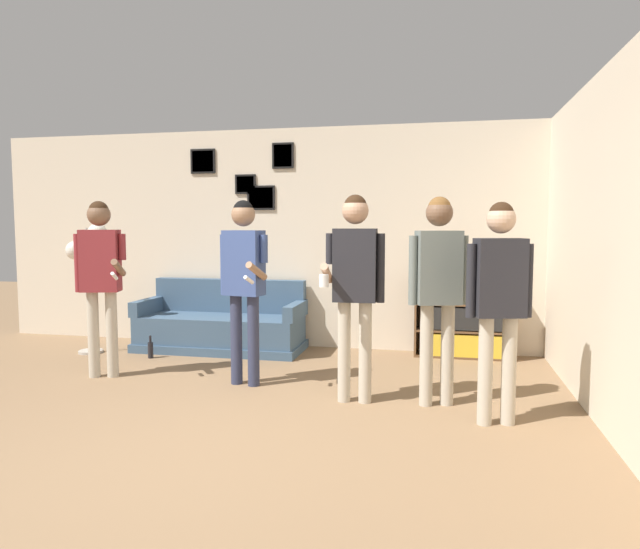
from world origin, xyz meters
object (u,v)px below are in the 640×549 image
person_player_foreground_center (244,271)px  bottle_on_floor (151,349)px  bookshelf (464,317)px  person_watcher_holding_cup (355,275)px  person_spectator_far_right (499,289)px  person_spectator_near_bookshelf (438,277)px  drinking_cup (444,272)px  floor_lamp (87,251)px  couch (222,327)px  person_player_foreground_left (100,269)px

person_player_foreground_center → bottle_on_floor: (-1.42, 0.81, -0.98)m
bookshelf → person_watcher_holding_cup: bearing=-116.7°
person_spectator_far_right → bottle_on_floor: bearing=158.6°
person_spectator_near_bookshelf → person_spectator_far_right: 0.59m
person_spectator_far_right → bookshelf: bearing=94.2°
drinking_cup → person_spectator_near_bookshelf: bearing=-91.6°
person_spectator_far_right → person_watcher_holding_cup: bearing=164.3°
bottle_on_floor → drinking_cup: 3.47m
person_player_foreground_center → person_spectator_far_right: size_ratio=1.04×
person_player_foreground_center → person_spectator_near_bookshelf: bearing=-7.8°
bookshelf → person_spectator_far_right: bearing=-85.8°
bookshelf → person_spectator_far_right: size_ratio=0.66×
floor_lamp → person_player_foreground_center: bearing=-22.0°
couch → drinking_cup: (2.64, 0.20, 0.70)m
couch → person_player_foreground_left: bearing=-114.8°
person_spectator_far_right → person_player_foreground_left: bearing=170.8°
person_spectator_far_right → person_spectator_near_bookshelf: bearing=139.6°
person_spectator_near_bookshelf → drinking_cup: (0.05, 1.87, -0.10)m
floor_lamp → person_player_foreground_center: 2.44m
couch → person_watcher_holding_cup: (1.90, -1.73, 0.82)m
couch → person_player_foreground_left: (-0.67, -1.45, 0.80)m
person_player_foreground_left → bookshelf: bearing=25.0°
bottle_on_floor → bookshelf: bearing=13.1°
bookshelf → bottle_on_floor: 3.60m
couch → person_player_foreground_center: (0.80, -1.42, 0.80)m
couch → bookshelf: 2.89m
couch → bottle_on_floor: bearing=-135.2°
couch → person_spectator_near_bookshelf: size_ratio=1.15×
person_player_foreground_left → bottle_on_floor: 1.29m
person_player_foreground_center → couch: bearing=119.5°
person_player_foreground_left → person_spectator_far_right: (3.71, -0.60, -0.05)m
couch → drinking_cup: size_ratio=16.80×
bookshelf → drinking_cup: (-0.23, 0.00, 0.52)m
bookshelf → person_player_foreground_left: (-3.55, -1.65, 0.62)m
person_player_foreground_left → person_spectator_near_bookshelf: 3.27m
bookshelf → person_player_foreground_left: bearing=-155.0°
person_watcher_holding_cup → drinking_cup: person_watcher_holding_cup is taller
person_watcher_holding_cup → person_player_foreground_left: bearing=173.8°
person_spectator_near_bookshelf → bottle_on_floor: person_spectator_near_bookshelf is taller
bookshelf → person_spectator_near_bookshelf: (-0.29, -1.87, 0.62)m
drinking_cup → person_player_foreground_center: bearing=-138.5°
person_spectator_near_bookshelf → person_player_foreground_left: bearing=176.2°
bookshelf → drinking_cup: size_ratio=9.29×
person_player_foreground_center → person_spectator_near_bookshelf: (1.78, -0.24, 0.00)m
person_spectator_far_right → drinking_cup: person_spectator_far_right is taller
person_spectator_near_bookshelf → bookshelf: bearing=81.3°
floor_lamp → person_watcher_holding_cup: (3.35, -1.22, -0.12)m
person_player_foreground_center → person_watcher_holding_cup: bearing=-15.7°
drinking_cup → person_spectator_far_right: bearing=-80.0°
couch → person_spectator_far_right: size_ratio=1.20×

